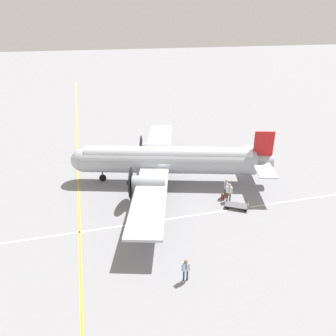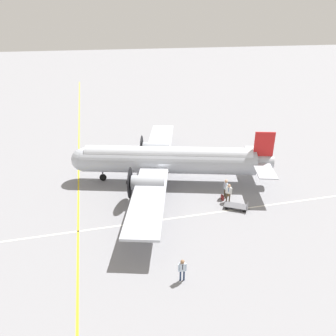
{
  "view_description": "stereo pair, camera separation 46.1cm",
  "coord_description": "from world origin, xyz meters",
  "views": [
    {
      "loc": [
        28.77,
        -7.5,
        15.37
      ],
      "look_at": [
        0.0,
        0.0,
        1.57
      ],
      "focal_mm": 35.0,
      "sensor_mm": 36.0,
      "label": 1
    },
    {
      "loc": [
        28.88,
        -7.05,
        15.37
      ],
      "look_at": [
        0.0,
        0.0,
        1.57
      ],
      "focal_mm": 35.0,
      "sensor_mm": 36.0,
      "label": 2
    }
  ],
  "objects": [
    {
      "name": "ground_plane",
      "position": [
        0.0,
        0.0,
        0.0
      ],
      "size": [
        300.0,
        300.0,
        0.0
      ],
      "primitive_type": "plane",
      "color": "gray"
    },
    {
      "name": "apron_line_eastwest",
      "position": [
        0.0,
        -8.89,
        0.0
      ],
      "size": [
        120.0,
        0.16,
        0.01
      ],
      "color": "gold",
      "rests_on": "ground_plane"
    },
    {
      "name": "apron_line_northsouth",
      "position": [
        6.54,
        0.0,
        0.0
      ],
      "size": [
        0.16,
        120.0,
        0.01
      ],
      "color": "silver",
      "rests_on": "ground_plane"
    },
    {
      "name": "airliner_main",
      "position": [
        -0.11,
        -0.36,
        2.43
      ],
      "size": [
        24.52,
        19.91,
        5.5
      ],
      "rotation": [
        0.0,
        0.0,
        4.42
      ],
      "color": "#ADB2BC",
      "rests_on": "ground_plane"
    },
    {
      "name": "crew_foreground",
      "position": [
        13.55,
        -2.38,
        1.0
      ],
      "size": [
        0.26,
        0.56,
        1.63
      ],
      "rotation": [
        0.0,
        0.0,
        -1.69
      ],
      "color": "navy",
      "rests_on": "ground_plane"
    },
    {
      "name": "passenger_boarding",
      "position": [
        4.33,
        4.42,
        1.14
      ],
      "size": [
        0.63,
        0.3,
        1.86
      ],
      "rotation": [
        0.0,
        0.0,
        3.19
      ],
      "color": "#473D2D",
      "rests_on": "ground_plane"
    },
    {
      "name": "ramp_agent",
      "position": [
        5.08,
        4.39,
        1.09
      ],
      "size": [
        0.4,
        0.51,
        1.77
      ],
      "rotation": [
        0.0,
        0.0,
        4.1
      ],
      "color": "#473D2D",
      "rests_on": "ground_plane"
    },
    {
      "name": "suitcase_near_door",
      "position": [
        4.63,
        4.03,
        0.22
      ],
      "size": [
        0.47,
        0.14,
        0.47
      ],
      "color": "maroon",
      "rests_on": "ground_plane"
    },
    {
      "name": "suitcase_upright_spare",
      "position": [
        3.98,
        4.79,
        0.23
      ],
      "size": [
        0.44,
        0.19,
        0.5
      ],
      "color": "brown",
      "rests_on": "ground_plane"
    },
    {
      "name": "baggage_cart",
      "position": [
        6.4,
        4.59,
        0.27
      ],
      "size": [
        1.88,
        2.23,
        0.56
      ],
      "rotation": [
        0.0,
        0.0,
        4.16
      ],
      "color": "#56565B",
      "rests_on": "ground_plane"
    },
    {
      "name": "traffic_cone",
      "position": [
        7.5,
        -3.88,
        0.25
      ],
      "size": [
        0.41,
        0.41,
        0.54
      ],
      "color": "orange",
      "rests_on": "ground_plane"
    }
  ]
}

